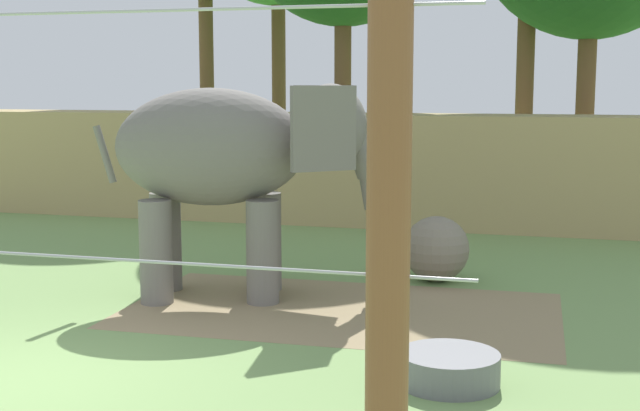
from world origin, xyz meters
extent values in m
plane|color=#759956|center=(0.00, 0.00, 0.00)|extent=(120.00, 120.00, 0.00)
cube|color=#937F5B|center=(2.76, 3.94, 0.00)|extent=(6.21, 3.63, 0.01)
cube|color=tan|center=(0.00, 11.79, 1.27)|extent=(36.00, 1.80, 2.53)
cylinder|color=slate|center=(1.31, 4.87, 0.77)|extent=(0.48, 0.48, 1.54)
cylinder|color=slate|center=(1.53, 4.05, 0.77)|extent=(0.48, 0.48, 1.54)
cylinder|color=slate|center=(-0.21, 4.45, 0.77)|extent=(0.48, 0.48, 1.54)
cylinder|color=slate|center=(0.02, 3.63, 0.77)|extent=(0.48, 0.48, 1.54)
ellipsoid|color=slate|center=(0.66, 4.25, 2.29)|extent=(3.16, 2.25, 1.76)
ellipsoid|color=slate|center=(2.39, 4.73, 2.59)|extent=(1.37, 1.46, 1.27)
cube|color=slate|center=(2.11, 5.34, 2.59)|extent=(0.99, 0.27, 1.21)
cube|color=slate|center=(2.46, 4.06, 2.59)|extent=(0.82, 0.73, 1.21)
cylinder|color=slate|center=(2.85, 4.86, 2.14)|extent=(0.61, 0.48, 0.69)
cylinder|color=slate|center=(2.97, 4.89, 1.66)|extent=(0.45, 0.38, 0.65)
cylinder|color=slate|center=(3.06, 4.91, 1.20)|extent=(0.28, 0.28, 0.60)
cylinder|color=slate|center=(-0.87, 3.83, 2.18)|extent=(0.35, 0.19, 0.88)
sphere|color=gray|center=(3.81, 6.15, 0.54)|extent=(1.08, 1.08, 1.08)
cylinder|color=brown|center=(4.77, -3.14, 1.90)|extent=(0.25, 0.25, 3.80)
cylinder|color=slate|center=(4.62, 1.25, 0.17)|extent=(1.10, 1.10, 0.35)
cylinder|color=#38607A|center=(4.62, 1.25, 0.32)|extent=(1.01, 1.01, 0.02)
cylinder|color=brown|center=(4.83, 14.57, 3.16)|extent=(0.44, 0.44, 6.32)
cylinder|color=brown|center=(-2.90, 18.55, 3.13)|extent=(0.44, 0.44, 6.25)
cylinder|color=brown|center=(0.23, 14.25, 2.61)|extent=(0.44, 0.44, 5.23)
cylinder|color=brown|center=(-4.84, 17.31, 3.18)|extent=(0.44, 0.44, 6.35)
cylinder|color=brown|center=(6.27, 13.88, 2.40)|extent=(0.44, 0.44, 4.81)
camera|label=1|loc=(5.66, -7.81, 3.23)|focal=48.68mm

